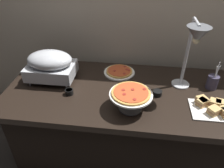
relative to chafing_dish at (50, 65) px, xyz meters
The scene contains 11 objects.
ground_plane 1.10m from the chafing_dish, ahead, with size 8.00×8.00×0.00m, color #38332D.
back_wall 0.81m from the chafing_dish, 34.08° to the left, with size 4.40×0.04×2.40m, color tan.
buffet_table 0.82m from the chafing_dish, ahead, with size 1.90×0.84×0.76m.
chafing_dish is the anchor object (origin of this frame).
heat_lamp 1.08m from the chafing_dish, ahead, with size 0.15×0.31×0.55m.
pizza_plate_front 0.58m from the chafing_dish, 18.16° to the left, with size 0.27×0.27×0.03m.
pizza_plate_center 0.72m from the chafing_dish, 23.30° to the right, with size 0.29×0.29×0.15m.
sandwich_platter 1.26m from the chafing_dish, 10.73° to the right, with size 0.32×0.22×0.06m.
sauce_cup_near 0.29m from the chafing_dish, 42.69° to the right, with size 0.06×0.06×0.04m.
sauce_cup_far 0.87m from the chafing_dish, ahead, with size 0.07×0.07×0.04m.
utensil_holder 1.28m from the chafing_dish, ahead, with size 0.08×0.08×0.23m.
Camera 1 is at (0.05, -1.37, 1.75)m, focal length 34.92 mm.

